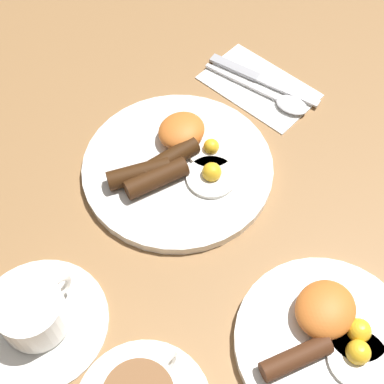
# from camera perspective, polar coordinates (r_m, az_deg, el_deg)

# --- Properties ---
(ground_plane) EXTENTS (3.00, 3.00, 0.00)m
(ground_plane) POSITION_cam_1_polar(r_m,az_deg,el_deg) (0.78, -1.52, 2.29)
(ground_plane) COLOR olive
(breakfast_plate_near) EXTENTS (0.28, 0.28, 0.05)m
(breakfast_plate_near) POSITION_cam_1_polar(r_m,az_deg,el_deg) (0.77, -1.58, 3.01)
(breakfast_plate_near) COLOR white
(breakfast_plate_near) RESTS_ON ground_plane
(breakfast_plate_far) EXTENTS (0.22, 0.22, 0.05)m
(breakfast_plate_far) POSITION_cam_1_polar(r_m,az_deg,el_deg) (0.67, 14.31, -14.86)
(breakfast_plate_far) COLOR white
(breakfast_plate_far) RESTS_ON ground_plane
(teacup_near) EXTENTS (0.17, 0.17, 0.06)m
(teacup_near) POSITION_cam_1_polar(r_m,az_deg,el_deg) (0.68, -16.37, -12.58)
(teacup_near) COLOR white
(teacup_near) RESTS_ON ground_plane
(napkin) EXTENTS (0.12, 0.18, 0.01)m
(napkin) POSITION_cam_1_polar(r_m,az_deg,el_deg) (0.90, 7.15, 11.15)
(napkin) COLOR white
(napkin) RESTS_ON ground_plane
(knife) EXTENTS (0.04, 0.20, 0.01)m
(knife) POSITION_cam_1_polar(r_m,az_deg,el_deg) (0.90, 6.98, 12.05)
(knife) COLOR silver
(knife) RESTS_ON napkin
(spoon) EXTENTS (0.04, 0.19, 0.01)m
(spoon) POSITION_cam_1_polar(r_m,az_deg,el_deg) (0.87, 9.53, 9.64)
(spoon) COLOR silver
(spoon) RESTS_ON napkin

